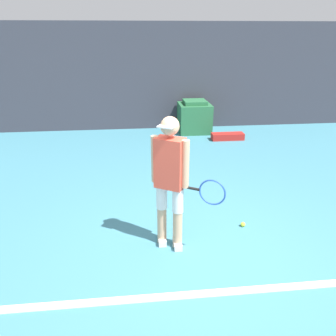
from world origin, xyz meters
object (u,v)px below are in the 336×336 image
object	(u,v)px
tennis_ball	(243,224)
equipment_bag	(228,136)
water_bottle	(171,127)
covered_chair	(194,117)
tennis_player	(171,178)

from	to	relation	value
tennis_ball	equipment_bag	bearing A→B (deg)	77.40
tennis_ball	water_bottle	size ratio (longest dim) A/B	0.31
covered_chair	water_bottle	bearing A→B (deg)	166.89
equipment_bag	water_bottle	world-z (taller)	water_bottle
tennis_ball	covered_chair	bearing A→B (deg)	88.01
tennis_ball	water_bottle	world-z (taller)	water_bottle
tennis_player	covered_chair	bearing A→B (deg)	106.96
tennis_player	covered_chair	world-z (taller)	tennis_player
tennis_ball	covered_chair	distance (m)	4.85
tennis_player	equipment_bag	bearing A→B (deg)	96.05
tennis_player	equipment_bag	xyz separation A→B (m)	(1.98, 4.33, -0.87)
tennis_player	covered_chair	xyz separation A→B (m)	(1.25, 5.15, -0.54)
tennis_player	covered_chair	size ratio (longest dim) A/B	1.96
tennis_player	tennis_ball	bearing A→B (deg)	46.84
tennis_ball	water_bottle	distance (m)	5.00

